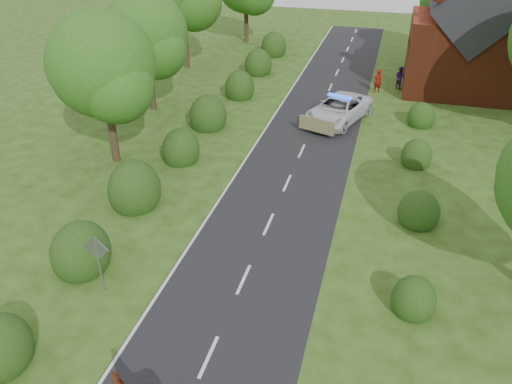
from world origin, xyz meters
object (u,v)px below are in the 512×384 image
(pedestrian_red, at_px, (378,81))
(pedestrian_purple, at_px, (400,78))
(road_sign, at_px, (97,256))
(police_van, at_px, (338,110))

(pedestrian_red, height_order, pedestrian_purple, pedestrian_red)
(pedestrian_purple, bearing_deg, road_sign, 114.23)
(road_sign, xyz_separation_m, police_van, (6.44, 19.21, -0.82))
(road_sign, bearing_deg, police_van, 71.47)
(police_van, xyz_separation_m, pedestrian_red, (2.14, 6.63, 0.06))
(road_sign, distance_m, pedestrian_purple, 29.05)
(road_sign, relative_size, pedestrian_red, 1.42)
(pedestrian_red, bearing_deg, pedestrian_purple, -174.33)
(road_sign, height_order, pedestrian_red, road_sign)
(police_van, distance_m, pedestrian_red, 6.97)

